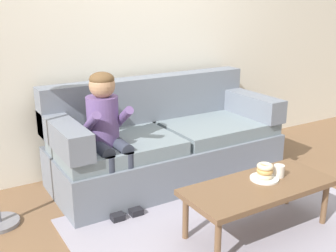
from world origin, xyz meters
The scene contains 12 objects.
ground centered at (0.00, 0.00, 0.00)m, with size 10.00×10.00×0.00m, color brown.
wall_back centered at (0.00, 1.40, 1.40)m, with size 8.00×0.10×2.80m, color silver.
area_rug centered at (0.00, -0.25, 0.01)m, with size 2.35×1.66×0.01m, color #9993A3.
couch centered at (0.01, 0.85, 0.34)m, with size 2.14×0.90×0.93m.
coffee_table centered at (0.09, -0.35, 0.34)m, with size 1.13×0.49×0.38m.
person_child centered at (-0.65, 0.64, 0.67)m, with size 0.34×0.58×1.10m.
plate centered at (0.18, -0.31, 0.39)m, with size 0.21×0.21×0.01m, color white.
donut centered at (0.18, -0.31, 0.41)m, with size 0.12×0.12×0.04m, color beige.
donut_second centered at (0.18, -0.31, 0.45)m, with size 0.12×0.12×0.04m, color tan.
donut_third centered at (0.18, -0.31, 0.49)m, with size 0.12×0.12×0.04m, color beige.
mug centered at (0.31, -0.32, 0.43)m, with size 0.08×0.08×0.09m, color silver.
toy_controller centered at (0.54, -0.04, 0.03)m, with size 0.23×0.09×0.05m.
Camera 1 is at (-1.85, -2.30, 1.66)m, focal length 43.89 mm.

